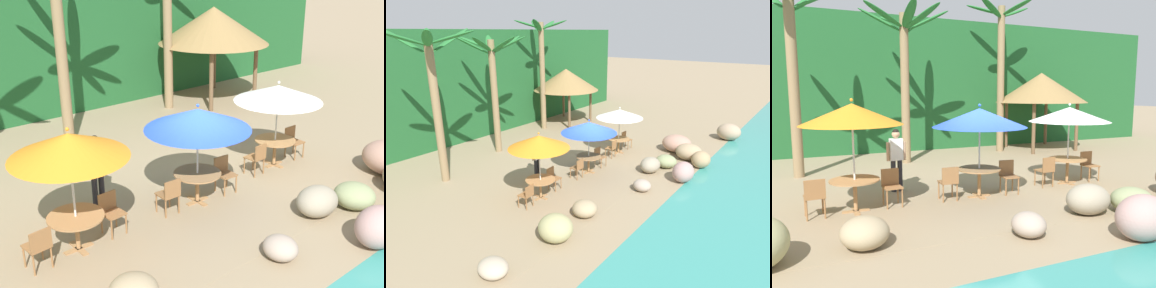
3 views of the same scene
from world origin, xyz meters
TOP-DOWN VIEW (x-y plane):
  - ground_plane at (0.00, 0.00)m, footprint 120.00×120.00m
  - terrace_deck at (0.00, 0.00)m, footprint 18.00×5.20m
  - foliage_backdrop at (0.00, 9.00)m, footprint 28.00×2.40m
  - rock_seawall at (2.12, -2.98)m, footprint 16.47×3.01m
  - umbrella_orange at (-3.39, -0.12)m, footprint 2.22×2.22m
  - dining_table_orange at (-3.39, -0.12)m, footprint 1.10×1.10m
  - chair_orange_seaward at (-2.54, 0.01)m, footprint 0.44×0.45m
  - chair_orange_inland at (-4.23, -0.27)m, footprint 0.45×0.46m
  - umbrella_blue at (-0.32, -0.16)m, footprint 2.39×2.39m
  - dining_table_blue at (-0.32, -0.16)m, footprint 1.10×1.10m
  - chair_blue_seaward at (0.54, -0.15)m, footprint 0.46×0.46m
  - chair_blue_inland at (-1.17, -0.22)m, footprint 0.44×0.44m
  - umbrella_white at (2.68, 0.07)m, footprint 2.32×2.32m
  - dining_table_white at (2.68, 0.07)m, footprint 1.10×1.10m
  - chair_white_seaward at (3.53, 0.14)m, footprint 0.43×0.44m
  - chair_white_inland at (1.84, -0.06)m, footprint 0.44×0.45m
  - palm_tree_second at (-0.81, 5.13)m, footprint 3.32×3.42m
  - palapa_hut at (5.92, 6.00)m, footprint 4.26×4.26m
  - waiter_in_white at (-2.13, 1.21)m, footprint 0.52×0.21m

SIDE VIEW (x-z plane):
  - ground_plane at x=0.00m, z-range 0.00..0.00m
  - terrace_deck at x=0.00m, z-range 0.00..0.01m
  - rock_seawall at x=2.12m, z-range -0.08..0.85m
  - chair_orange_seaward at x=-2.54m, z-range 0.08..0.95m
  - chair_orange_inland at x=-4.23m, z-range 0.08..0.95m
  - chair_blue_seaward at x=0.54m, z-range 0.08..0.95m
  - chair_blue_inland at x=-1.17m, z-range 0.08..0.95m
  - chair_white_seaward at x=3.53m, z-range 0.08..0.95m
  - chair_white_inland at x=1.84m, z-range 0.08..0.95m
  - dining_table_orange at x=-3.39m, z-range 0.24..0.98m
  - dining_table_blue at x=-0.32m, z-range 0.24..0.98m
  - dining_table_white at x=2.68m, z-range 0.24..0.98m
  - waiter_in_white at x=-2.13m, z-range 0.14..1.84m
  - umbrella_white at x=2.68m, z-range 0.85..3.21m
  - umbrella_blue at x=-0.32m, z-range 0.84..3.22m
  - umbrella_orange at x=-3.39m, z-range 0.92..3.46m
  - palapa_hut at x=5.92m, z-range 1.08..4.65m
  - foliage_backdrop at x=0.00m, z-range 0.00..6.00m
  - palm_tree_second at x=-0.81m, z-range 1.12..6.88m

